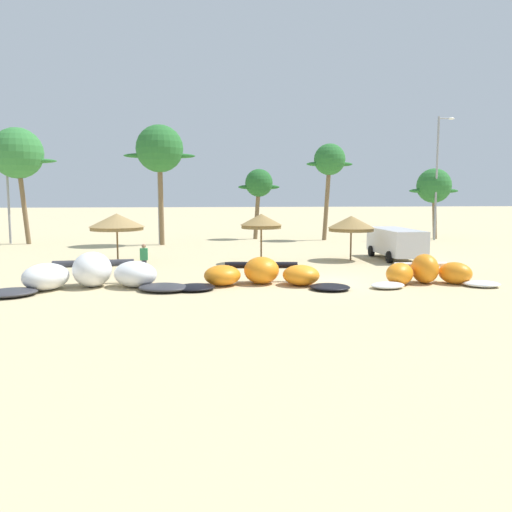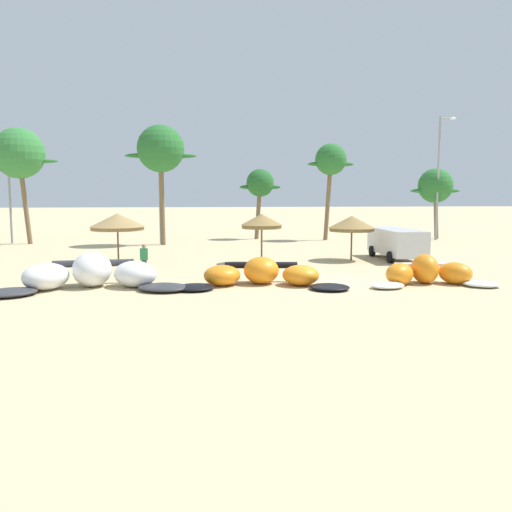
{
  "view_description": "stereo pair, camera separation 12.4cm",
  "coord_description": "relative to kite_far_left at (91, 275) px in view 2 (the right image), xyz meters",
  "views": [
    {
      "loc": [
        -5.57,
        -23.41,
        4.01
      ],
      "look_at": [
        -2.7,
        2.0,
        1.0
      ],
      "focal_mm": 37.75,
      "sensor_mm": 36.0,
      "label": 1
    },
    {
      "loc": [
        -5.45,
        -23.42,
        4.01
      ],
      "look_at": [
        -2.7,
        2.0,
        1.0
      ],
      "focal_mm": 37.75,
      "sensor_mm": 36.0,
      "label": 2
    }
  ],
  "objects": [
    {
      "name": "ground_plane",
      "position": [
        9.95,
        0.4,
        -0.58
      ],
      "size": [
        260.0,
        260.0,
        0.0
      ],
      "primitive_type": "plane",
      "color": "#C6B284"
    },
    {
      "name": "kite_far_left",
      "position": [
        0.0,
        0.0,
        0.0
      ],
      "size": [
        8.45,
        4.22,
        1.5
      ],
      "color": "#333338",
      "rests_on": "ground"
    },
    {
      "name": "kite_left",
      "position": [
        7.23,
        -0.02,
        -0.11
      ],
      "size": [
        7.69,
        3.82,
        1.2
      ],
      "color": "black",
      "rests_on": "ground"
    },
    {
      "name": "kite_left_of_center",
      "position": [
        14.52,
        -0.59,
        -0.08
      ],
      "size": [
        5.96,
        2.8,
        1.3
      ],
      "color": "white",
      "rests_on": "ground"
    },
    {
      "name": "beach_umbrella_near_van",
      "position": [
        -0.13,
        8.74,
        1.77
      ],
      "size": [
        3.19,
        3.19,
        2.83
      ],
      "color": "brown",
      "rests_on": "ground"
    },
    {
      "name": "beach_umbrella_middle",
      "position": [
        8.1,
        7.22,
        1.84
      ],
      "size": [
        2.37,
        2.37,
        2.83
      ],
      "color": "brown",
      "rests_on": "ground"
    },
    {
      "name": "beach_umbrella_near_palms",
      "position": [
        13.57,
        8.02,
        1.63
      ],
      "size": [
        2.78,
        2.78,
        2.66
      ],
      "color": "brown",
      "rests_on": "ground"
    },
    {
      "name": "parked_van",
      "position": [
        16.43,
        8.34,
        0.52
      ],
      "size": [
        2.19,
        5.27,
        1.84
      ],
      "color": "silver",
      "rests_on": "ground"
    },
    {
      "name": "person_near_kites",
      "position": [
        1.95,
        2.62,
        0.24
      ],
      "size": [
        0.36,
        0.24,
        1.62
      ],
      "color": "#383842",
      "rests_on": "ground"
    },
    {
      "name": "palm_leftmost",
      "position": [
        -9.22,
        20.94,
        6.43
      ],
      "size": [
        5.89,
        3.93,
        9.03
      ],
      "color": "brown",
      "rests_on": "ground"
    },
    {
      "name": "palm_left",
      "position": [
        1.75,
        19.01,
        6.69
      ],
      "size": [
        5.39,
        3.6,
        9.15
      ],
      "color": "brown",
      "rests_on": "ground"
    },
    {
      "name": "palm_left_of_gap",
      "position": [
        9.9,
        23.62,
        4.17
      ],
      "size": [
        3.6,
        2.4,
        6.07
      ],
      "color": "brown",
      "rests_on": "ground"
    },
    {
      "name": "palm_center_left",
      "position": [
        15.69,
        21.87,
        6.07
      ],
      "size": [
        3.97,
        2.65,
        8.14
      ],
      "color": "brown",
      "rests_on": "ground"
    },
    {
      "name": "palm_center_right",
      "position": [
        25.05,
        22.05,
        3.99
      ],
      "size": [
        4.48,
        2.99,
        6.13
      ],
      "color": "#7F6647",
      "rests_on": "ground"
    },
    {
      "name": "lamppost_west",
      "position": [
        -10.07,
        21.47,
        4.34
      ],
      "size": [
        1.93,
        0.24,
        8.73
      ],
      "color": "gray",
      "rests_on": "ground"
    },
    {
      "name": "lamppost_west_center",
      "position": [
        1.7,
        19.68,
        4.04
      ],
      "size": [
        1.43,
        0.24,
        8.26
      ],
      "color": "gray",
      "rests_on": "ground"
    },
    {
      "name": "lamppost_east_center",
      "position": [
        24.78,
        20.81,
        5.1
      ],
      "size": [
        1.46,
        0.24,
        10.34
      ],
      "color": "gray",
      "rests_on": "ground"
    }
  ]
}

